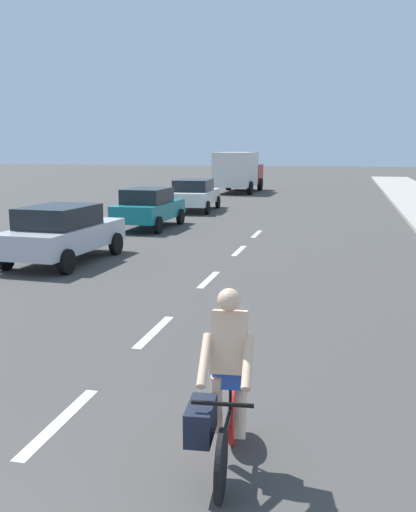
# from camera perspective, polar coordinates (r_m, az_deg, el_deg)

# --- Properties ---
(ground_plane) EXTENTS (160.00, 160.00, 0.00)m
(ground_plane) POSITION_cam_1_polar(r_m,az_deg,el_deg) (22.18, 5.10, 2.45)
(ground_plane) COLOR #423F3D
(lane_stripe_1) EXTENTS (0.16, 1.80, 0.01)m
(lane_stripe_1) POSITION_cam_1_polar(r_m,az_deg,el_deg) (7.18, -14.34, -15.45)
(lane_stripe_1) COLOR white
(lane_stripe_1) RESTS_ON ground
(lane_stripe_2) EXTENTS (0.16, 1.80, 0.01)m
(lane_stripe_2) POSITION_cam_1_polar(r_m,az_deg,el_deg) (10.13, -5.28, -7.36)
(lane_stripe_2) COLOR white
(lane_stripe_2) RESTS_ON ground
(lane_stripe_3) EXTENTS (0.16, 1.80, 0.01)m
(lane_stripe_3) POSITION_cam_1_polar(r_m,az_deg,el_deg) (13.95, 0.08, -2.32)
(lane_stripe_3) COLOR white
(lane_stripe_3) RESTS_ON ground
(lane_stripe_4) EXTENTS (0.16, 1.80, 0.01)m
(lane_stripe_4) POSITION_cam_1_polar(r_m,az_deg,el_deg) (17.87, 3.07, 0.53)
(lane_stripe_4) COLOR white
(lane_stripe_4) RESTS_ON ground
(lane_stripe_5) EXTENTS (0.16, 1.80, 0.01)m
(lane_stripe_5) POSITION_cam_1_polar(r_m,az_deg,el_deg) (21.39, 4.79, 2.17)
(lane_stripe_5) COLOR white
(lane_stripe_5) RESTS_ON ground
(cyclist) EXTENTS (0.65, 1.71, 1.82)m
(cyclist) POSITION_cam_1_polar(r_m,az_deg,el_deg) (5.71, 1.44, -12.99)
(cyclist) COLOR black
(cyclist) RESTS_ON ground
(parked_car_silver) EXTENTS (2.13, 4.30, 1.57)m
(parked_car_silver) POSITION_cam_1_polar(r_m,az_deg,el_deg) (16.43, -14.07, 2.29)
(parked_car_silver) COLOR #B7BABF
(parked_car_silver) RESTS_ON ground
(parked_car_teal) EXTENTS (1.96, 4.07, 1.57)m
(parked_car_teal) POSITION_cam_1_polar(r_m,az_deg,el_deg) (22.90, -5.82, 4.80)
(parked_car_teal) COLOR #14727A
(parked_car_teal) RESTS_ON ground
(parked_car_white) EXTENTS (2.22, 4.52, 1.57)m
(parked_car_white) POSITION_cam_1_polar(r_m,az_deg,el_deg) (29.14, -1.36, 6.09)
(parked_car_white) COLOR white
(parked_car_white) RESTS_ON ground
(delivery_truck) EXTENTS (2.83, 6.31, 2.80)m
(delivery_truck) POSITION_cam_1_polar(r_m,az_deg,el_deg) (41.42, 2.99, 8.32)
(delivery_truck) COLOR maroon
(delivery_truck) RESTS_ON ground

